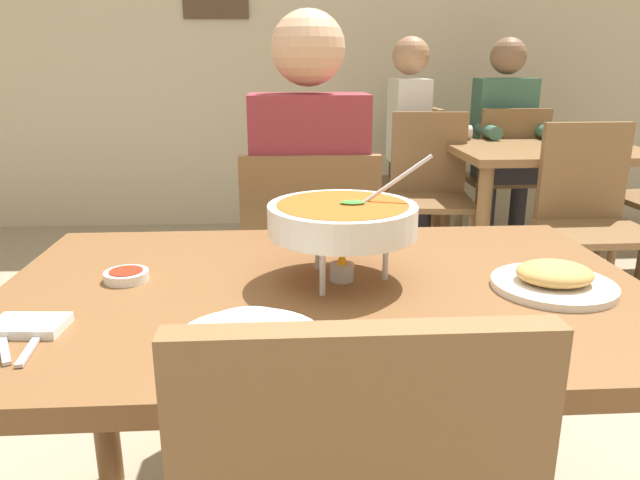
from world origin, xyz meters
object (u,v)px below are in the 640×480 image
object	(u,v)px
appetizer_plate	(554,279)
dining_table_far	(545,171)
patron_bg_middle	(414,134)
patron_bg_left	(504,132)
chair_bg_window	(591,211)
dining_table_main	(325,332)
chair_bg_right	(429,185)
chair_bg_left	(506,171)
chair_bg_middle	(413,172)
chair_diner_main	(309,270)
curry_bowl	(342,220)
diner_main	(308,197)
rice_plate	(249,334)
sauce_dish	(126,275)

from	to	relation	value
appetizer_plate	dining_table_far	size ratio (longest dim) A/B	0.24
patron_bg_middle	patron_bg_left	bearing A→B (deg)	5.10
chair_bg_window	dining_table_far	bearing A→B (deg)	89.18
dining_table_main	chair_bg_right	world-z (taller)	chair_bg_right
chair_bg_left	dining_table_main	bearing A→B (deg)	-117.81
chair_bg_window	chair_bg_middle	bearing A→B (deg)	119.24
patron_bg_left	patron_bg_middle	world-z (taller)	same
chair_diner_main	patron_bg_middle	xyz separation A→B (m)	(0.72, 1.78, 0.24)
dining_table_far	chair_bg_middle	xyz separation A→B (m)	(-0.60, 0.53, -0.09)
chair_bg_right	curry_bowl	bearing A→B (deg)	-108.66
chair_bg_left	chair_diner_main	bearing A→B (deg)	-126.37
diner_main	patron_bg_middle	world-z (taller)	same
chair_diner_main	chair_bg_middle	distance (m)	1.93
rice_plate	curry_bowl	bearing A→B (deg)	58.64
dining_table_main	curry_bowl	world-z (taller)	curry_bowl
dining_table_main	patron_bg_middle	bearing A→B (deg)	73.83
diner_main	chair_bg_window	xyz separation A→B (m)	(1.32, 0.69, -0.24)
chair_bg_middle	chair_bg_right	xyz separation A→B (m)	(0.00, -0.43, 0.00)
appetizer_plate	curry_bowl	bearing A→B (deg)	169.56
patron_bg_middle	chair_bg_left	bearing A→B (deg)	1.20
chair_bg_left	chair_bg_middle	xyz separation A→B (m)	(-0.59, 0.00, 0.00)
dining_table_main	chair_bg_window	xyz separation A→B (m)	(1.32, 1.43, -0.11)
chair_bg_middle	rice_plate	bearing A→B (deg)	-107.37
dining_table_main	patron_bg_left	xyz separation A→B (m)	(1.30, 2.54, 0.12)
rice_plate	chair_bg_left	distance (m)	3.13
chair_bg_right	chair_bg_window	distance (m)	0.87
chair_bg_window	patron_bg_left	world-z (taller)	patron_bg_left
chair_bg_left	rice_plate	bearing A→B (deg)	-117.81
sauce_dish	chair_bg_left	distance (m)	3.00
sauce_dish	chair_bg_left	size ratio (longest dim) A/B	0.10
dining_table_far	chair_bg_middle	distance (m)	0.81
dining_table_far	chair_bg_right	world-z (taller)	chair_bg_right
diner_main	sauce_dish	bearing A→B (deg)	-120.41
dining_table_main	diner_main	distance (m)	0.75
chair_diner_main	dining_table_far	size ratio (longest dim) A/B	0.90
dining_table_far	chair_bg_right	distance (m)	0.62
curry_bowl	dining_table_main	bearing A→B (deg)	-146.08
chair_diner_main	chair_bg_middle	size ratio (longest dim) A/B	1.00
chair_bg_middle	patron_bg_left	bearing A→B (deg)	3.85
chair_diner_main	dining_table_far	xyz separation A→B (m)	(1.33, 1.26, 0.09)
chair_diner_main	appetizer_plate	world-z (taller)	chair_diner_main
curry_bowl	dining_table_far	xyz separation A→B (m)	(1.29, 1.94, -0.26)
dining_table_main	chair_diner_main	distance (m)	0.72
appetizer_plate	chair_bg_middle	world-z (taller)	chair_bg_middle
dining_table_main	dining_table_far	world-z (taller)	same
diner_main	dining_table_main	bearing A→B (deg)	-90.00
chair_diner_main	diner_main	size ratio (longest dim) A/B	0.69
dining_table_main	chair_bg_middle	xyz separation A→B (m)	(0.73, 2.50, -0.11)
dining_table_main	chair_bg_middle	size ratio (longest dim) A/B	1.45
appetizer_plate	chair_bg_left	size ratio (longest dim) A/B	0.27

